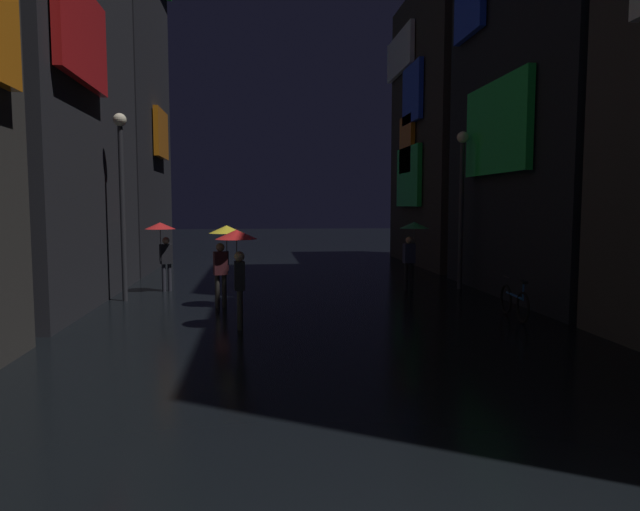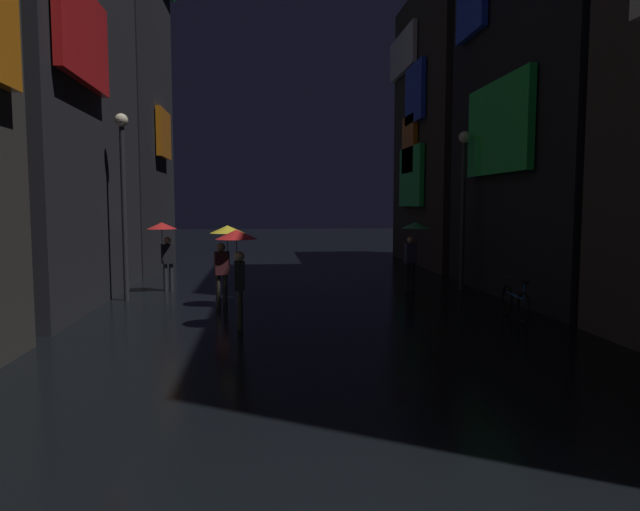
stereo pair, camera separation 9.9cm
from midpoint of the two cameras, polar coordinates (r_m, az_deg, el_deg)
building_right_far at (r=26.57m, az=13.82°, el=12.23°), size 4.25×8.15×12.01m
pedestrian_far_right_red at (r=17.93m, az=-15.20°, el=1.78°), size 0.90×0.90×2.12m
pedestrian_foreground_left_red at (r=12.28m, az=-8.02°, el=0.46°), size 0.90×0.90×2.12m
pedestrian_midstreet_left_green at (r=17.86m, az=9.54°, el=1.88°), size 0.90×0.90×2.12m
pedestrian_midstreet_centre_yellow at (r=14.91m, az=-9.25°, el=1.26°), size 0.90×0.90×2.12m
bicycle_parked_at_storefront at (r=14.06m, az=19.12°, el=-4.45°), size 0.24×1.82×0.96m
streetlamp_right_far at (r=18.41m, az=14.29°, el=6.40°), size 0.36×0.36×4.91m
streetlamp_left_far at (r=16.50m, az=-18.92°, el=6.82°), size 0.36×0.36×5.10m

